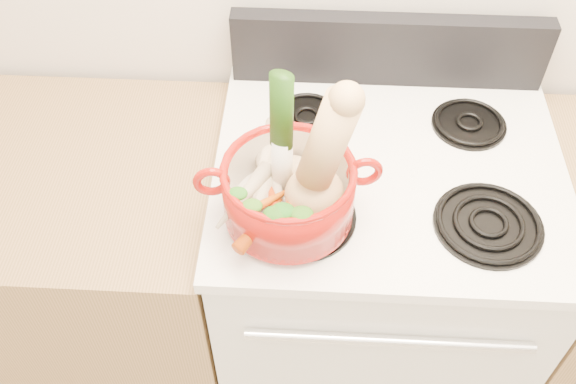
# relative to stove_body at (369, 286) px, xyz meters

# --- Properties ---
(stove_body) EXTENTS (0.76, 0.65, 0.92)m
(stove_body) POSITION_rel_stove_body_xyz_m (0.00, 0.00, 0.00)
(stove_body) COLOR silver
(stove_body) RESTS_ON floor
(cooktop) EXTENTS (0.78, 0.67, 0.03)m
(cooktop) POSITION_rel_stove_body_xyz_m (0.00, 0.00, 0.47)
(cooktop) COLOR white
(cooktop) RESTS_ON stove_body
(control_backsplash) EXTENTS (0.76, 0.05, 0.18)m
(control_backsplash) POSITION_rel_stove_body_xyz_m (0.00, 0.30, 0.58)
(control_backsplash) COLOR black
(control_backsplash) RESTS_ON cooktop
(oven_handle) EXTENTS (0.60, 0.02, 0.02)m
(oven_handle) POSITION_rel_stove_body_xyz_m (0.00, -0.34, 0.32)
(oven_handle) COLOR silver
(oven_handle) RESTS_ON stove_body
(burner_front_left) EXTENTS (0.22, 0.22, 0.02)m
(burner_front_left) POSITION_rel_stove_body_xyz_m (-0.19, -0.16, 0.50)
(burner_front_left) COLOR black
(burner_front_left) RESTS_ON cooktop
(burner_front_right) EXTENTS (0.22, 0.22, 0.02)m
(burner_front_right) POSITION_rel_stove_body_xyz_m (0.19, -0.16, 0.50)
(burner_front_right) COLOR black
(burner_front_right) RESTS_ON cooktop
(burner_back_left) EXTENTS (0.17, 0.17, 0.02)m
(burner_back_left) POSITION_rel_stove_body_xyz_m (-0.19, 0.14, 0.50)
(burner_back_left) COLOR black
(burner_back_left) RESTS_ON cooktop
(burner_back_right) EXTENTS (0.17, 0.17, 0.02)m
(burner_back_right) POSITION_rel_stove_body_xyz_m (0.19, 0.14, 0.50)
(burner_back_right) COLOR black
(burner_back_right) RESTS_ON cooktop
(dutch_oven) EXTENTS (0.30, 0.30, 0.13)m
(dutch_oven) POSITION_rel_stove_body_xyz_m (-0.22, -0.16, 0.57)
(dutch_oven) COLOR #97100A
(dutch_oven) RESTS_ON burner_front_left
(pot_handle_left) EXTENTS (0.07, 0.03, 0.07)m
(pot_handle_left) POSITION_rel_stove_body_xyz_m (-0.36, -0.18, 0.62)
(pot_handle_left) COLOR #97100A
(pot_handle_left) RESTS_ON dutch_oven
(pot_handle_right) EXTENTS (0.07, 0.03, 0.07)m
(pot_handle_right) POSITION_rel_stove_body_xyz_m (-0.07, -0.14, 0.62)
(pot_handle_right) COLOR #97100A
(pot_handle_right) RESTS_ON dutch_oven
(squash) EXTENTS (0.22, 0.18, 0.32)m
(squash) POSITION_rel_stove_body_xyz_m (-0.17, -0.17, 0.68)
(squash) COLOR tan
(squash) RESTS_ON dutch_oven
(leek) EXTENTS (0.06, 0.07, 0.30)m
(leek) POSITION_rel_stove_body_xyz_m (-0.23, -0.12, 0.69)
(leek) COLOR white
(leek) RESTS_ON dutch_oven
(ginger) EXTENTS (0.09, 0.07, 0.05)m
(ginger) POSITION_rel_stove_body_xyz_m (-0.22, -0.09, 0.56)
(ginger) COLOR tan
(ginger) RESTS_ON dutch_oven
(parsnip_0) EXTENTS (0.08, 0.21, 0.06)m
(parsnip_0) POSITION_rel_stove_body_xyz_m (-0.26, -0.14, 0.56)
(parsnip_0) COLOR beige
(parsnip_0) RESTS_ON dutch_oven
(parsnip_1) EXTENTS (0.10, 0.23, 0.07)m
(parsnip_1) POSITION_rel_stove_body_xyz_m (-0.27, -0.15, 0.56)
(parsnip_1) COLOR beige
(parsnip_1) RESTS_ON dutch_oven
(parsnip_2) EXTENTS (0.07, 0.17, 0.05)m
(parsnip_2) POSITION_rel_stove_body_xyz_m (-0.24, -0.14, 0.57)
(parsnip_2) COLOR beige
(parsnip_2) RESTS_ON dutch_oven
(parsnip_3) EXTENTS (0.12, 0.16, 0.05)m
(parsnip_3) POSITION_rel_stove_body_xyz_m (-0.31, -0.18, 0.57)
(parsnip_3) COLOR beige
(parsnip_3) RESTS_ON dutch_oven
(parsnip_4) EXTENTS (0.07, 0.21, 0.06)m
(parsnip_4) POSITION_rel_stove_body_xyz_m (-0.27, -0.08, 0.58)
(parsnip_4) COLOR beige
(parsnip_4) RESTS_ON dutch_oven
(carrot_0) EXTENTS (0.08, 0.18, 0.05)m
(carrot_0) POSITION_rel_stove_body_xyz_m (-0.25, -0.18, 0.55)
(carrot_0) COLOR #C04009
(carrot_0) RESTS_ON dutch_oven
(carrot_1) EXTENTS (0.10, 0.14, 0.04)m
(carrot_1) POSITION_rel_stove_body_xyz_m (-0.27, -0.23, 0.56)
(carrot_1) COLOR #C43909
(carrot_1) RESTS_ON dutch_oven
(carrot_2) EXTENTS (0.04, 0.18, 0.05)m
(carrot_2) POSITION_rel_stove_body_xyz_m (-0.19, -0.19, 0.57)
(carrot_2) COLOR #D7640A
(carrot_2) RESTS_ON dutch_oven
(carrot_3) EXTENTS (0.12, 0.10, 0.04)m
(carrot_3) POSITION_rel_stove_body_xyz_m (-0.27, -0.20, 0.57)
(carrot_3) COLOR #C14F09
(carrot_3) RESTS_ON dutch_oven
(carrot_4) EXTENTS (0.09, 0.17, 0.05)m
(carrot_4) POSITION_rel_stove_body_xyz_m (-0.21, -0.21, 0.58)
(carrot_4) COLOR #DE470B
(carrot_4) RESTS_ON dutch_oven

